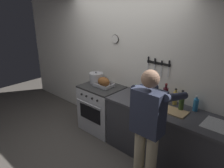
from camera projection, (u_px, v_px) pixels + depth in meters
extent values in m
plane|color=#4C4742|center=(69.00, 157.00, 3.45)|extent=(8.00, 8.00, 0.00)
cube|color=white|center=(123.00, 64.00, 3.93)|extent=(6.00, 0.10, 2.60)
cube|color=black|center=(159.00, 63.00, 3.35)|extent=(0.41, 0.02, 0.04)
cube|color=silver|center=(148.00, 67.00, 3.49)|extent=(0.01, 0.00, 0.15)
cube|color=black|center=(148.00, 60.00, 3.45)|extent=(0.02, 0.02, 0.10)
cube|color=silver|center=(154.00, 70.00, 3.42)|extent=(0.01, 0.00, 0.20)
cube|color=black|center=(155.00, 61.00, 3.37)|extent=(0.02, 0.02, 0.09)
cube|color=silver|center=(161.00, 71.00, 3.34)|extent=(0.02, 0.00, 0.19)
cube|color=black|center=(162.00, 63.00, 3.30)|extent=(0.02, 0.02, 0.08)
cube|color=silver|center=(168.00, 72.00, 3.26)|extent=(0.02, 0.00, 0.17)
cube|color=black|center=(169.00, 64.00, 3.21)|extent=(0.02, 0.02, 0.10)
cylinder|color=white|center=(115.00, 39.00, 3.82)|extent=(0.15, 0.02, 0.15)
torus|color=black|center=(115.00, 39.00, 3.82)|extent=(0.16, 0.02, 0.16)
cube|color=#38383D|center=(168.00, 137.00, 3.23)|extent=(2.00, 0.62, 0.86)
cube|color=#3D3D42|center=(171.00, 111.00, 3.07)|extent=(2.03, 0.65, 0.04)
cube|color=#B2B5B7|center=(221.00, 130.00, 2.67)|extent=(0.44, 0.36, 0.11)
cube|color=#BCBCC1|center=(102.00, 109.00, 4.12)|extent=(0.76, 0.62, 0.87)
cube|color=black|center=(90.00, 114.00, 3.90)|extent=(0.53, 0.01, 0.28)
cube|color=#2D2D2D|center=(102.00, 87.00, 3.96)|extent=(0.76, 0.62, 0.03)
cylinder|color=black|center=(81.00, 94.00, 3.91)|extent=(0.04, 0.02, 0.04)
cylinder|color=black|center=(86.00, 96.00, 3.83)|extent=(0.04, 0.02, 0.04)
cylinder|color=black|center=(92.00, 99.00, 3.73)|extent=(0.04, 0.02, 0.04)
cylinder|color=black|center=(97.00, 101.00, 3.65)|extent=(0.04, 0.02, 0.04)
cylinder|color=silver|center=(88.00, 104.00, 3.80)|extent=(0.61, 0.02, 0.02)
cylinder|color=#C6B793|center=(139.00, 158.00, 2.80)|extent=(0.14, 0.14, 0.86)
cylinder|color=#C6B793|center=(151.00, 164.00, 2.69)|extent=(0.14, 0.14, 0.86)
cube|color=#2D3347|center=(148.00, 112.00, 2.50)|extent=(0.38, 0.22, 0.56)
sphere|color=#9E755B|center=(150.00, 79.00, 2.35)|extent=(0.21, 0.21, 0.21)
cylinder|color=#2D3347|center=(146.00, 88.00, 2.74)|extent=(0.09, 0.55, 0.22)
cylinder|color=#2D3347|center=(176.00, 97.00, 2.47)|extent=(0.09, 0.55, 0.22)
cube|color=#B7B7BC|center=(104.00, 86.00, 3.95)|extent=(0.34, 0.25, 0.01)
cube|color=#B7B7BC|center=(99.00, 86.00, 3.85)|extent=(0.34, 0.01, 0.05)
cube|color=#B7B7BC|center=(108.00, 83.00, 4.02)|extent=(0.34, 0.01, 0.05)
cube|color=#B7B7BC|center=(97.00, 82.00, 4.04)|extent=(0.01, 0.25, 0.05)
cube|color=#B7B7BC|center=(110.00, 87.00, 3.83)|extent=(0.01, 0.25, 0.05)
ellipsoid|color=brown|center=(104.00, 82.00, 3.92)|extent=(0.25, 0.18, 0.17)
cylinder|color=#B7B7BC|center=(96.00, 78.00, 4.12)|extent=(0.26, 0.26, 0.18)
cylinder|color=#B2B2B7|center=(96.00, 73.00, 4.09)|extent=(0.26, 0.26, 0.01)
sphere|color=black|center=(96.00, 72.00, 4.08)|extent=(0.03, 0.03, 0.03)
cube|color=tan|center=(174.00, 112.00, 3.00)|extent=(0.36, 0.24, 0.02)
cylinder|color=#338CCC|center=(196.00, 105.00, 3.02)|extent=(0.07, 0.07, 0.18)
cylinder|color=#338CCC|center=(197.00, 98.00, 2.98)|extent=(0.03, 0.03, 0.04)
cylinder|color=white|center=(197.00, 96.00, 2.97)|extent=(0.04, 0.04, 0.01)
cylinder|color=#997F4C|center=(158.00, 98.00, 3.25)|extent=(0.06, 0.06, 0.18)
cylinder|color=#997F4C|center=(159.00, 91.00, 3.21)|extent=(0.03, 0.03, 0.04)
cylinder|color=black|center=(159.00, 90.00, 3.20)|extent=(0.03, 0.03, 0.01)
cylinder|color=#47141E|center=(165.00, 96.00, 3.22)|extent=(0.08, 0.08, 0.26)
cylinder|color=#47141E|center=(166.00, 86.00, 3.16)|extent=(0.03, 0.03, 0.06)
cylinder|color=maroon|center=(166.00, 84.00, 3.15)|extent=(0.04, 0.04, 0.01)
cylinder|color=#385623|center=(182.00, 103.00, 3.01)|extent=(0.07, 0.07, 0.24)
cylinder|color=#385623|center=(183.00, 93.00, 2.96)|extent=(0.03, 0.03, 0.05)
cylinder|color=black|center=(183.00, 91.00, 2.95)|extent=(0.04, 0.04, 0.01)
cylinder|color=gold|center=(175.00, 98.00, 3.21)|extent=(0.07, 0.07, 0.20)
cylinder|color=gold|center=(176.00, 91.00, 3.17)|extent=(0.03, 0.03, 0.04)
cylinder|color=black|center=(176.00, 89.00, 3.16)|extent=(0.03, 0.03, 0.01)
cylinder|color=red|center=(135.00, 90.00, 3.59)|extent=(0.05, 0.05, 0.13)
cylinder|color=red|center=(135.00, 86.00, 3.57)|extent=(0.02, 0.02, 0.03)
cylinder|color=#197219|center=(135.00, 85.00, 3.56)|extent=(0.02, 0.02, 0.01)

